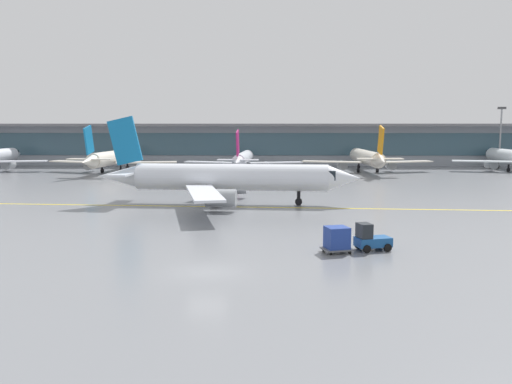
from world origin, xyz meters
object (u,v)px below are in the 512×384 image
at_px(taxiing_regional_jet, 228,178).
at_px(baggage_tug, 370,239).
at_px(gate_airplane_2, 243,159).
at_px(gate_airplane_3, 367,158).
at_px(apron_light_mast_1, 500,134).
at_px(gate_airplane_1, 114,158).
at_px(cargo_dolly_lead, 337,239).

height_order(taxiing_regional_jet, baggage_tug, taxiing_regional_jet).
height_order(gate_airplane_2, gate_airplane_3, gate_airplane_3).
distance_m(gate_airplane_2, apron_light_mast_1, 57.37).
relative_size(gate_airplane_1, gate_airplane_2, 1.10).
relative_size(gate_airplane_2, apron_light_mast_1, 1.94).
xyz_separation_m(gate_airplane_2, baggage_tug, (12.63, -67.02, -1.66)).
bearing_deg(gate_airplane_3, apron_light_mast_1, -71.45).
bearing_deg(apron_light_mast_1, gate_airplane_3, -159.49).
bearing_deg(taxiing_regional_jet, gate_airplane_2, 94.05).
height_order(gate_airplane_2, cargo_dolly_lead, gate_airplane_2).
relative_size(gate_airplane_3, apron_light_mast_1, 2.13).
distance_m(gate_airplane_1, gate_airplane_2, 25.70).
bearing_deg(baggage_tug, gate_airplane_2, 84.75).
distance_m(taxiing_regional_jet, apron_light_mast_1, 78.88).
xyz_separation_m(gate_airplane_3, taxiing_regional_jet, (-24.46, -43.94, 0.34)).
height_order(baggage_tug, apron_light_mast_1, apron_light_mast_1).
bearing_deg(gate_airplane_2, gate_airplane_3, -86.98).
distance_m(taxiing_regional_jet, baggage_tug, 26.26).
distance_m(gate_airplane_3, cargo_dolly_lead, 69.31).
height_order(gate_airplane_3, apron_light_mast_1, apron_light_mast_1).
height_order(gate_airplane_3, cargo_dolly_lead, gate_airplane_3).
bearing_deg(taxiing_regional_jet, baggage_tug, -57.92).
height_order(cargo_dolly_lead, apron_light_mast_1, apron_light_mast_1).
relative_size(baggage_tug, cargo_dolly_lead, 1.17).
bearing_deg(gate_airplane_2, taxiing_regional_jet, -176.58).
bearing_deg(taxiing_regional_jet, gate_airplane_3, 64.67).
bearing_deg(cargo_dolly_lead, taxiing_regional_jet, 96.45).
bearing_deg(gate_airplane_2, apron_light_mast_1, -75.10).
bearing_deg(gate_airplane_3, gate_airplane_1, 90.33).
height_order(taxiing_regional_jet, cargo_dolly_lead, taxiing_regional_jet).
relative_size(gate_airplane_1, taxiing_regional_jet, 0.89).
relative_size(gate_airplane_1, baggage_tug, 9.76).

